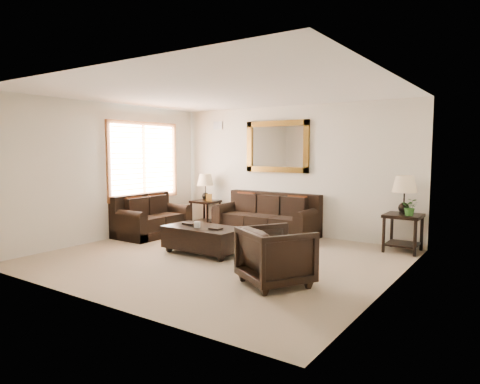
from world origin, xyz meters
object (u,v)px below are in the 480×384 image
Objects in this scene: loveseat at (150,220)px; armchair at (276,253)px; end_table_right at (404,202)px; sofa at (267,220)px; coffee_table at (203,237)px; end_table_left at (206,192)px.

loveseat reaches higher than armchair.
loveseat is at bearing -162.92° from end_table_right.
coffee_table is at bearing -92.57° from sofa.
end_table_left is at bearing 176.53° from sofa.
end_table_right is at bearing 38.19° from coffee_table.
loveseat is at bearing -101.14° from end_table_left.
armchair is (1.79, -2.81, 0.11)m from sofa.
end_table_left is (-1.73, 0.10, 0.48)m from sofa.
coffee_table is 1.64× the size of armchair.
loveseat is at bearing 163.67° from coffee_table.
loveseat is 1.10× the size of coffee_table.
loveseat is (-2.02, -1.37, -0.00)m from sofa.
end_table_right reaches higher than armchair.
sofa reaches higher than loveseat.
sofa is 1.60× the size of end_table_right.
end_table_right is at bearing -0.32° from end_table_left.
sofa reaches higher than coffee_table.
loveseat is 2.03m from coffee_table.
armchair is at bearing -110.56° from loveseat.
armchair is at bearing -39.56° from end_table_left.
end_table_left is (0.29, 1.48, 0.48)m from loveseat.
sofa is 2.00m from coffee_table.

